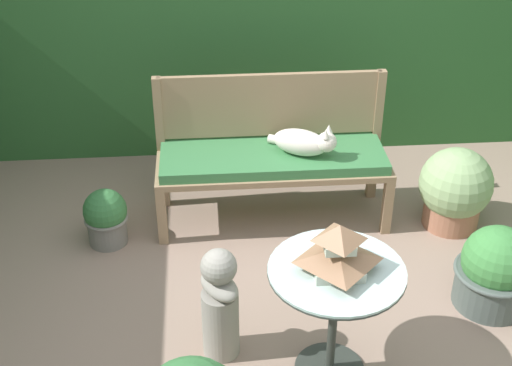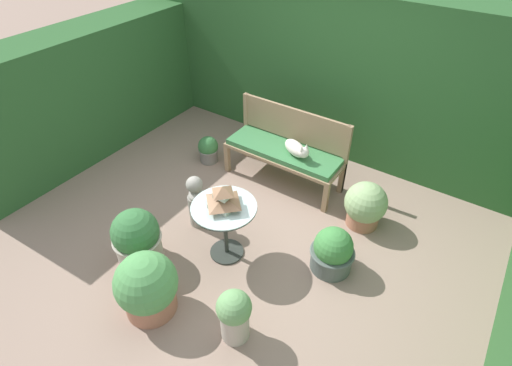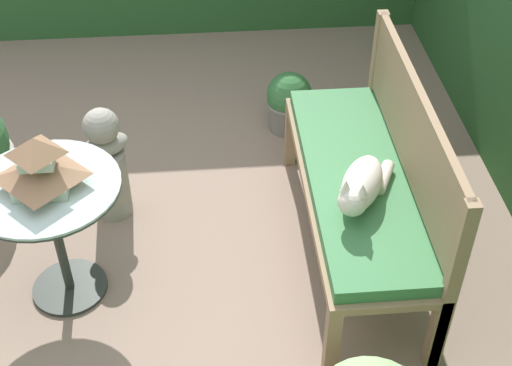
{
  "view_description": "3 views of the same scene",
  "coord_description": "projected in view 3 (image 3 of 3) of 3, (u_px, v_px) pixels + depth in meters",
  "views": [
    {
      "loc": [
        -0.59,
        -2.97,
        2.75
      ],
      "look_at": [
        -0.32,
        0.46,
        0.61
      ],
      "focal_mm": 50.0,
      "sensor_mm": 36.0,
      "label": 1
    },
    {
      "loc": [
        1.86,
        -2.61,
        3.24
      ],
      "look_at": [
        -0.14,
        0.32,
        0.41
      ],
      "focal_mm": 28.0,
      "sensor_mm": 36.0,
      "label": 2
    },
    {
      "loc": [
        2.35,
        0.29,
        2.63
      ],
      "look_at": [
        -0.3,
        0.51,
        0.36
      ],
      "focal_mm": 50.0,
      "sensor_mm": 36.0,
      "label": 3
    }
  ],
  "objects": [
    {
      "name": "ground",
      "position": [
        156.0,
        285.0,
        3.47
      ],
      "size": [
        30.0,
        30.0,
        0.0
      ],
      "primitive_type": "plane",
      "color": "gray"
    },
    {
      "name": "garden_bench",
      "position": [
        356.0,
        185.0,
        3.38
      ],
      "size": [
        1.5,
        0.5,
        0.5
      ],
      "color": "#937556",
      "rests_on": "ground"
    },
    {
      "name": "bench_backrest",
      "position": [
        412.0,
        140.0,
        3.23
      ],
      "size": [
        1.5,
        0.06,
        0.95
      ],
      "color": "#937556",
      "rests_on": "ground"
    },
    {
      "name": "cat",
      "position": [
        361.0,
        186.0,
        3.13
      ],
      "size": [
        0.42,
        0.35,
        0.23
      ],
      "rotation": [
        0.0,
        0.0,
        -0.45
      ],
      "color": "silver",
      "rests_on": "garden_bench"
    },
    {
      "name": "patio_table",
      "position": [
        51.0,
        210.0,
        3.11
      ],
      "size": [
        0.65,
        0.65,
        0.66
      ],
      "color": "#2D332D",
      "rests_on": "ground"
    },
    {
      "name": "pagoda_birdhouse",
      "position": [
        39.0,
        166.0,
        2.95
      ],
      "size": [
        0.31,
        0.31,
        0.25
      ],
      "color": "#B2BCA8",
      "rests_on": "patio_table"
    },
    {
      "name": "garden_bust",
      "position": [
        107.0,
        163.0,
        3.66
      ],
      "size": [
        0.26,
        0.3,
        0.66
      ],
      "rotation": [
        0.0,
        0.0,
        -1.01
      ],
      "color": "gray",
      "rests_on": "ground"
    },
    {
      "name": "potted_plant_path_edge",
      "position": [
        289.0,
        102.0,
        4.34
      ],
      "size": [
        0.28,
        0.28,
        0.38
      ],
      "color": "slate",
      "rests_on": "ground"
    }
  ]
}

